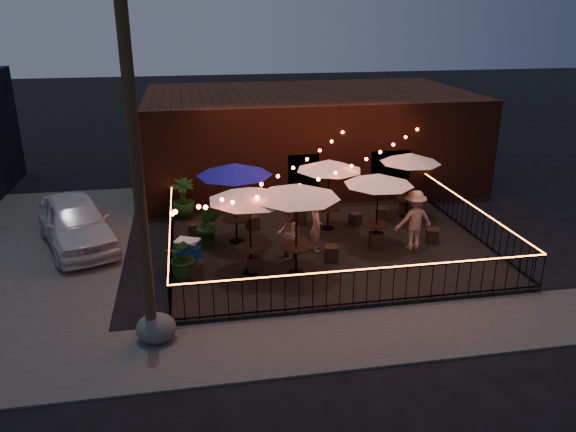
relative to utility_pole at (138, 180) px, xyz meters
name	(u,v)px	position (x,y,z in m)	size (l,w,h in m)	color
ground	(345,276)	(5.40, 2.60, -4.00)	(110.00, 110.00, 0.00)	black
patio	(328,247)	(5.40, 4.60, -3.92)	(10.00, 8.00, 0.15)	black
sidewalk	(382,334)	(5.40, -0.65, -3.98)	(18.00, 2.50, 0.05)	#3D3B38
brick_building	(307,137)	(6.40, 12.59, -2.00)	(14.00, 8.00, 4.00)	#36190E
utility_pole	(138,180)	(0.00, 0.00, 0.00)	(0.26, 0.26, 8.00)	#392517
fence_front	(367,287)	(5.40, 0.60, -3.34)	(10.00, 0.04, 1.04)	black
fence_left	(171,241)	(0.40, 4.60, -3.34)	(0.04, 8.00, 1.04)	black
fence_right	(472,221)	(10.40, 4.60, -3.34)	(0.04, 8.00, 1.04)	black
festoon_lights	(300,180)	(4.39, 4.30, -1.48)	(10.02, 8.72, 1.32)	#FF361F
cafe_table_0	(249,195)	(2.68, 3.04, -1.47)	(3.05, 3.05, 2.61)	black
cafe_table_1	(234,170)	(2.49, 5.43, -1.41)	(2.66, 2.66, 2.68)	black
cafe_table_2	(296,192)	(3.96, 2.75, -1.36)	(3.19, 3.19, 2.73)	black
cafe_table_3	(329,166)	(5.74, 6.04, -1.58)	(2.46, 2.46, 2.49)	black
cafe_table_4	(379,180)	(6.89, 4.29, -1.63)	(2.78, 2.78, 2.43)	black
cafe_table_5	(410,159)	(8.90, 6.69, -1.65)	(2.75, 2.75, 2.41)	black
bistro_chair_0	(196,269)	(1.11, 3.08, -3.63)	(0.37, 0.37, 0.43)	black
bistro_chair_1	(255,264)	(2.81, 3.12, -3.61)	(0.40, 0.40, 0.47)	black
bistro_chair_2	(195,230)	(1.16, 6.08, -3.61)	(0.40, 0.40, 0.48)	black
bistro_chair_3	(253,223)	(3.16, 6.49, -3.62)	(0.39, 0.39, 0.46)	black
bistro_chair_4	(290,250)	(3.99, 3.93, -3.64)	(0.36, 0.36, 0.42)	black
bistro_chair_5	(331,254)	(5.18, 3.40, -3.61)	(0.41, 0.41, 0.48)	black
bistro_chair_6	(299,217)	(4.87, 6.73, -3.60)	(0.43, 0.43, 0.51)	black
bistro_chair_7	(355,219)	(6.80, 6.22, -3.64)	(0.35, 0.35, 0.42)	black
bistro_chair_8	(376,240)	(6.87, 4.14, -3.60)	(0.42, 0.42, 0.50)	black
bistro_chair_9	(432,236)	(8.82, 4.22, -3.62)	(0.39, 0.39, 0.46)	black
bistro_chair_10	(381,214)	(7.86, 6.46, -3.61)	(0.41, 0.41, 0.48)	black
bistro_chair_11	(406,208)	(8.98, 6.93, -3.62)	(0.39, 0.39, 0.46)	black
patron_a	(316,227)	(4.91, 4.30, -3.06)	(0.58, 0.38, 1.59)	tan
patron_b	(287,233)	(3.88, 3.85, -3.02)	(0.81, 0.63, 1.66)	tan
patron_c	(414,220)	(8.00, 3.90, -2.89)	(1.25, 0.72, 1.93)	#DBB68C
potted_shrub_a	(185,257)	(0.80, 3.14, -3.23)	(1.11, 0.96, 1.23)	#15360B
potted_shrub_b	(208,225)	(1.58, 5.21, -3.12)	(0.80, 0.64, 1.45)	#123D0F
potted_shrub_c	(183,198)	(0.80, 8.09, -3.11)	(0.83, 0.83, 1.49)	#153411
cooler	(188,253)	(0.90, 3.74, -3.40)	(0.81, 0.71, 0.88)	#0539C0
boulder	(156,328)	(0.09, 0.05, -3.64)	(0.92, 0.78, 0.72)	#454540
car_white	(76,222)	(-2.69, 6.40, -3.17)	(1.95, 4.85, 1.65)	silver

